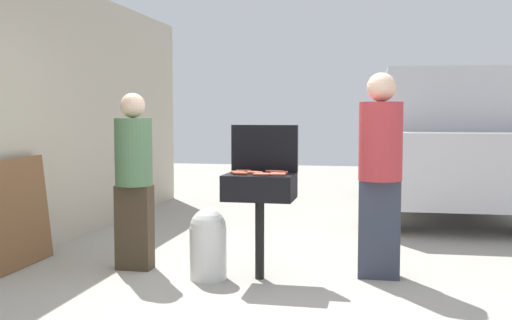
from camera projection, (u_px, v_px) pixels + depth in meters
ground_plane at (261, 289)px, 5.04m from camera, size 24.00×24.00×0.00m
house_wall_side at (36, 113)px, 6.43m from camera, size 0.24×8.00×2.88m
bbq_grill at (260, 191)px, 5.29m from camera, size 0.60×0.44×0.92m
grill_lid_open at (265, 148)px, 5.48m from camera, size 0.60×0.05×0.42m
hot_dog_0 at (252, 172)px, 5.31m from camera, size 0.13×0.03×0.03m
hot_dog_1 at (280, 173)px, 5.29m from camera, size 0.13×0.03×0.03m
hot_dog_2 at (273, 171)px, 5.39m from camera, size 0.13×0.03×0.03m
hot_dog_3 at (245, 172)px, 5.38m from camera, size 0.13×0.04×0.03m
hot_dog_4 at (255, 173)px, 5.27m from camera, size 0.13×0.03×0.03m
hot_dog_5 at (261, 175)px, 5.11m from camera, size 0.13×0.03×0.03m
hot_dog_6 at (277, 175)px, 5.10m from camera, size 0.13×0.03×0.03m
hot_dog_7 at (263, 174)px, 5.14m from camera, size 0.13×0.04×0.03m
hot_dog_8 at (277, 172)px, 5.35m from camera, size 0.13×0.03×0.03m
hot_dog_9 at (238, 172)px, 5.30m from camera, size 0.13×0.03×0.03m
hot_dog_10 at (240, 174)px, 5.20m from camera, size 0.13×0.04×0.03m
hot_dog_11 at (278, 174)px, 5.15m from camera, size 0.13×0.03×0.03m
hot_dog_12 at (243, 171)px, 5.42m from camera, size 0.13×0.04×0.03m
propane_tank at (208, 243)px, 5.31m from camera, size 0.32×0.32×0.62m
person_left at (134, 174)px, 5.61m from camera, size 0.34×0.34×1.62m
person_right at (380, 167)px, 5.31m from camera, size 0.38×0.38×1.79m
parked_minivan at (445, 142)px, 8.88m from camera, size 2.14×4.46×2.02m
leaning_board at (21, 212)px, 5.75m from camera, size 0.13×0.90×1.02m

